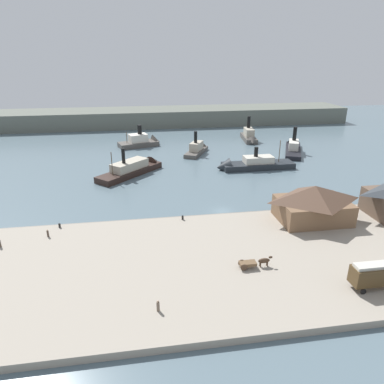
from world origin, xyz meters
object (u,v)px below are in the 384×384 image
at_px(pedestrian_near_east_shed, 0,243).
at_px(ferry_outer_harbor, 249,137).
at_px(street_tram, 378,273).
at_px(ferry_moored_west, 198,149).
at_px(ferry_near_quay, 143,142).
at_px(pedestrian_standing_center, 158,306).
at_px(mooring_post_center_east, 183,218).
at_px(mooring_post_east, 60,225).
at_px(ferry_mid_harbor, 249,165).
at_px(ferry_approaching_east, 136,168).
at_px(horse_cart, 254,262).
at_px(pedestrian_near_west_shed, 48,233).
at_px(ferry_departing_north, 293,147).
at_px(ferry_shed_central_terminal, 313,203).

distance_m(pedestrian_near_east_shed, ferry_outer_harbor, 107.13).
bearing_deg(street_tram, ferry_moored_west, 98.41).
relative_size(street_tram, ferry_near_quay, 0.46).
height_order(pedestrian_standing_center, ferry_outer_harbor, ferry_outer_harbor).
xyz_separation_m(mooring_post_center_east, ferry_outer_harbor, (37.78, 72.72, 0.28)).
bearing_deg(mooring_post_east, ferry_mid_harbor, 34.74).
bearing_deg(mooring_post_center_east, ferry_approaching_east, 104.27).
relative_size(horse_cart, ferry_near_quay, 0.32).
bearing_deg(ferry_moored_west, horse_cart, -92.92).
bearing_deg(street_tram, pedestrian_near_west_shed, 155.19).
distance_m(street_tram, pedestrian_near_west_shed, 58.12).
xyz_separation_m(street_tram, pedestrian_standing_center, (-33.03, -0.21, -1.65)).
height_order(horse_cart, ferry_near_quay, ferry_near_quay).
bearing_deg(ferry_mid_harbor, ferry_outer_harbor, 72.26).
relative_size(pedestrian_near_west_shed, ferry_approaching_east, 0.07).
bearing_deg(ferry_mid_harbor, street_tram, -90.10).
xyz_separation_m(ferry_near_quay, ferry_outer_harbor, (44.26, 1.37, 0.24)).
xyz_separation_m(horse_cart, ferry_near_quay, (-15.78, 91.14, -0.44)).
bearing_deg(ferry_departing_north, ferry_moored_west, 175.61).
height_order(street_tram, horse_cart, street_tram).
relative_size(mooring_post_center_east, ferry_outer_harbor, 0.05).
bearing_deg(mooring_post_center_east, horse_cart, -64.82).
relative_size(mooring_post_center_east, ferry_moored_west, 0.05).
height_order(ferry_shed_central_terminal, ferry_outer_harbor, ferry_outer_harbor).
height_order(pedestrian_near_east_shed, ferry_moored_west, ferry_moored_west).
distance_m(ferry_approaching_east, ferry_departing_north, 61.45).
bearing_deg(ferry_mid_harbor, mooring_post_east, -145.26).
xyz_separation_m(pedestrian_near_west_shed, ferry_departing_north, (76.22, 58.37, -0.49)).
xyz_separation_m(ferry_approaching_east, ferry_moored_west, (22.80, 20.15, -0.01)).
bearing_deg(street_tram, ferry_approaching_east, 118.47).
bearing_deg(ferry_near_quay, ferry_approaching_east, -95.19).
distance_m(mooring_post_east, ferry_approaching_east, 40.46).
xyz_separation_m(mooring_post_east, ferry_moored_west, (38.61, 57.40, -0.12)).
xyz_separation_m(ferry_shed_central_terminal, horse_cart, (-17.90, -15.42, -3.01)).
bearing_deg(ferry_shed_central_terminal, street_tram, -93.18).
distance_m(pedestrian_standing_center, ferry_mid_harbor, 72.05).
bearing_deg(mooring_post_east, ferry_moored_west, 56.07).
height_order(pedestrian_standing_center, mooring_post_center_east, pedestrian_standing_center).
height_order(street_tram, mooring_post_center_east, street_tram).
bearing_deg(ferry_moored_west, ferry_mid_harbor, -59.61).
bearing_deg(mooring_post_east, pedestrian_near_east_shed, -145.16).
height_order(mooring_post_east, ferry_near_quay, ferry_near_quay).
bearing_deg(horse_cart, ferry_moored_west, 87.08).
bearing_deg(ferry_moored_west, ferry_near_quay, 145.32).
bearing_deg(pedestrian_near_east_shed, pedestrian_near_west_shed, 19.24).
relative_size(ferry_mid_harbor, ferry_near_quay, 1.42).
xyz_separation_m(horse_cart, ferry_mid_harbor, (16.71, 55.72, -0.80)).
distance_m(street_tram, ferry_near_quay, 104.35).
height_order(pedestrian_near_east_shed, mooring_post_east, pedestrian_near_east_shed).
relative_size(horse_cart, mooring_post_east, 6.30).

